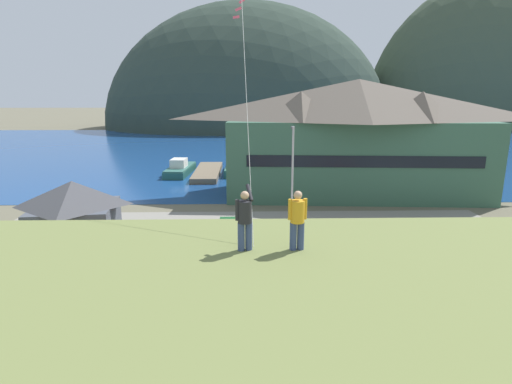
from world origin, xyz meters
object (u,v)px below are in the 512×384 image
(harbor_lodge, at_px, (356,136))
(storage_shed_near_lot, at_px, (75,216))
(moored_boat_wharfside, at_px, (180,169))
(moored_boat_outer_mooring, at_px, (235,168))
(parked_car_front_row_red, at_px, (141,269))
(parking_light_pole, at_px, (292,171))
(wharf_dock, at_px, (208,172))
(person_companion, at_px, (297,218))
(person_kite_flyer, at_px, (245,218))
(parked_car_back_row_left, at_px, (325,261))
(parked_car_back_row_right, at_px, (427,276))
(storage_shed_waterside, at_px, (270,173))
(parked_car_mid_row_near, at_px, (451,236))
(parked_car_lone_by_shed, at_px, (226,273))
(parked_car_front_row_silver, at_px, (233,232))

(harbor_lodge, distance_m, storage_shed_near_lot, 27.70)
(moored_boat_wharfside, distance_m, moored_boat_outer_mooring, 7.33)
(parked_car_front_row_red, bearing_deg, parking_light_pole, 46.95)
(wharf_dock, relative_size, moored_boat_wharfside, 1.46)
(person_companion, bearing_deg, harbor_lodge, 72.27)
(harbor_lodge, xyz_separation_m, person_kite_flyer, (-11.31, -30.70, 0.76))
(harbor_lodge, height_order, parked_car_back_row_left, harbor_lodge)
(wharf_dock, height_order, parked_car_back_row_right, parked_car_back_row_right)
(storage_shed_waterside, bearing_deg, person_kite_flyer, -94.62)
(parked_car_mid_row_near, bearing_deg, person_companion, -129.70)
(wharf_dock, bearing_deg, moored_boat_outer_mooring, 12.62)
(moored_boat_wharfside, height_order, parking_light_pole, parking_light_pole)
(person_companion, bearing_deg, parking_light_pole, 83.97)
(parked_car_lone_by_shed, xyz_separation_m, person_kite_flyer, (1.10, -9.39, 6.00))
(moored_boat_wharfside, bearing_deg, harbor_lodge, -31.11)
(parked_car_back_row_right, relative_size, person_companion, 2.44)
(harbor_lodge, height_order, parked_car_front_row_red, harbor_lodge)
(parked_car_back_row_left, bearing_deg, person_companion, -105.76)
(parked_car_lone_by_shed, bearing_deg, wharf_dock, 96.92)
(moored_boat_wharfside, height_order, person_kite_flyer, person_kite_flyer)
(person_companion, bearing_deg, parked_car_front_row_red, 126.01)
(moored_boat_outer_mooring, relative_size, parked_car_front_row_silver, 1.88)
(moored_boat_wharfside, bearing_deg, parked_car_back_row_right, -61.55)
(parked_car_front_row_silver, bearing_deg, parked_car_back_row_right, -35.09)
(harbor_lodge, xyz_separation_m, parked_car_back_row_right, (-1.70, -21.86, -5.24))
(moored_boat_outer_mooring, height_order, parked_car_front_row_red, moored_boat_outer_mooring)
(parked_car_lone_by_shed, relative_size, person_companion, 2.47)
(parked_car_front_row_red, distance_m, person_kite_flyer, 13.03)
(parked_car_back_row_left, bearing_deg, wharf_dock, 107.11)
(parked_car_front_row_silver, relative_size, parking_light_pole, 0.53)
(storage_shed_waterside, distance_m, parked_car_front_row_silver, 15.42)
(moored_boat_outer_mooring, relative_size, person_kite_flyer, 4.27)
(parked_car_front_row_red, bearing_deg, parked_car_back_row_right, -4.35)
(storage_shed_waterside, distance_m, parked_car_mid_row_near, 19.86)
(person_kite_flyer, bearing_deg, storage_shed_near_lot, 126.71)
(moored_boat_wharfside, xyz_separation_m, parked_car_front_row_silver, (7.92, -26.63, 0.34))
(parked_car_front_row_red, relative_size, parked_car_back_row_left, 0.99)
(harbor_lodge, relative_size, parked_car_lone_by_shed, 6.51)
(parking_light_pole, bearing_deg, parked_car_front_row_red, -133.05)
(moored_boat_outer_mooring, bearing_deg, parked_car_back_row_right, -72.10)
(moored_boat_wharfside, bearing_deg, parked_car_front_row_silver, -73.44)
(parked_car_back_row_right, bearing_deg, wharf_dock, 113.67)
(storage_shed_waterside, distance_m, parked_car_lone_by_shed, 22.15)
(parking_light_pole, bearing_deg, storage_shed_waterside, 95.59)
(parked_car_front_row_silver, xyz_separation_m, parked_car_lone_by_shed, (-0.20, -6.83, 0.00))
(moored_boat_outer_mooring, relative_size, parked_car_mid_row_near, 1.85)
(person_companion, bearing_deg, moored_boat_wharfside, 103.53)
(storage_shed_waterside, relative_size, parking_light_pole, 0.76)
(person_companion, bearing_deg, storage_shed_waterside, 88.11)
(storage_shed_near_lot, relative_size, parking_light_pole, 0.75)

